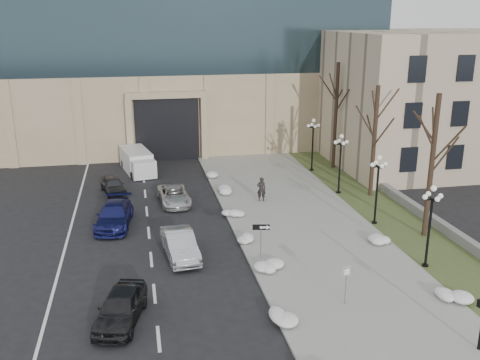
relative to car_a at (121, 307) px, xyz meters
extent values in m
plane|color=black|center=(8.07, -3.71, -0.75)|extent=(160.00, 160.00, 0.00)
cube|color=gray|center=(11.57, 10.29, -0.69)|extent=(9.00, 40.00, 0.12)
cube|color=gray|center=(7.07, 10.29, -0.68)|extent=(0.30, 40.00, 0.14)
cube|color=#3B4A25|center=(18.07, 10.29, -0.70)|extent=(4.00, 40.00, 0.10)
cube|color=gray|center=(20.07, 12.29, -0.40)|extent=(0.50, 30.00, 0.70)
cube|color=tan|center=(6.07, 38.29, 3.25)|extent=(40.00, 20.00, 8.00)
cube|color=black|center=(4.07, 29.29, 2.25)|extent=(6.00, 2.50, 6.00)
cube|color=tan|center=(4.07, 27.89, 5.55)|extent=(7.50, 0.60, 0.60)
cube|color=tan|center=(0.57, 27.89, 2.25)|extent=(0.60, 0.60, 6.00)
cube|color=tan|center=(7.57, 27.89, 2.25)|extent=(0.60, 0.60, 6.00)
cube|color=#BCAA8D|center=(30.07, 24.29, 5.25)|extent=(22.00, 18.00, 12.00)
cube|color=black|center=(22.07, 15.29, 1.75)|extent=(1.40, 0.25, 2.00)
cube|color=black|center=(26.07, 15.29, 1.75)|extent=(1.40, 0.25, 2.00)
cube|color=black|center=(22.07, 15.29, 5.25)|extent=(1.40, 0.25, 2.00)
cube|color=black|center=(26.07, 15.29, 5.25)|extent=(1.40, 0.25, 2.00)
cube|color=black|center=(22.07, 15.29, 8.75)|extent=(1.40, 0.25, 2.00)
cube|color=black|center=(26.07, 15.29, 8.75)|extent=(1.40, 0.25, 2.00)
imported|color=black|center=(0.00, 0.00, 0.00)|extent=(2.80, 4.68, 1.49)
imported|color=#A8A9B0|center=(3.24, 6.33, 0.02)|extent=(2.07, 4.76, 1.52)
imported|color=navy|center=(-0.57, 11.94, 0.01)|extent=(2.72, 5.40, 1.50)
imported|color=#BBBBBB|center=(3.63, 15.58, -0.12)|extent=(2.40, 4.66, 1.26)
imported|color=#313136|center=(-0.84, 19.03, -0.11)|extent=(2.35, 3.98, 1.27)
imported|color=black|center=(10.01, 14.57, 0.29)|extent=(0.75, 0.57, 1.83)
cube|color=silver|center=(1.03, 25.23, 0.20)|extent=(2.98, 5.02, 1.88)
cube|color=silver|center=(1.60, 22.47, 0.10)|extent=(2.24, 1.87, 1.50)
cylinder|color=black|center=(0.64, 22.46, -0.42)|extent=(0.36, 0.69, 0.66)
cylinder|color=black|center=(2.48, 22.84, -0.42)|extent=(0.36, 0.69, 0.66)
cylinder|color=black|center=(-0.18, 26.42, -0.42)|extent=(0.36, 0.69, 0.66)
cylinder|color=black|center=(1.66, 26.80, -0.42)|extent=(0.36, 0.69, 0.66)
cylinder|color=slate|center=(7.44, 3.97, 0.52)|extent=(0.06, 0.06, 2.54)
cube|color=black|center=(7.44, 3.97, 1.70)|extent=(0.92, 0.22, 0.31)
cube|color=white|center=(7.58, 3.91, 1.70)|extent=(0.43, 0.09, 0.12)
cone|color=white|center=(7.82, 3.86, 1.70)|extent=(0.26, 0.29, 0.25)
cylinder|color=slate|center=(10.46, -0.68, 0.26)|extent=(0.05, 0.05, 2.01)
cube|color=white|center=(10.46, -0.68, 1.08)|extent=(0.43, 0.15, 0.44)
cube|color=black|center=(10.47, -0.71, 1.08)|extent=(0.37, 0.11, 0.38)
cube|color=white|center=(10.47, -0.71, 1.08)|extent=(0.32, 0.09, 0.33)
cylinder|color=black|center=(14.53, -5.21, -0.70)|extent=(0.46, 0.46, 0.09)
ellipsoid|color=white|center=(7.26, -1.61, -0.45)|extent=(1.10, 1.60, 0.36)
ellipsoid|color=white|center=(7.74, 3.56, -0.45)|extent=(1.10, 1.60, 0.36)
ellipsoid|color=white|center=(7.41, 7.48, -0.45)|extent=(1.10, 1.60, 0.36)
ellipsoid|color=white|center=(7.42, 12.07, -0.45)|extent=(1.10, 1.60, 0.36)
ellipsoid|color=white|center=(7.70, 16.77, -0.45)|extent=(1.10, 1.60, 0.36)
ellipsoid|color=white|center=(7.21, 21.02, -0.45)|extent=(1.10, 1.60, 0.36)
ellipsoid|color=white|center=(15.70, -1.20, -0.45)|extent=(1.10, 1.60, 0.36)
ellipsoid|color=white|center=(15.41, 5.86, -0.45)|extent=(1.10, 1.60, 0.36)
cylinder|color=black|center=(16.37, 2.29, -0.65)|extent=(0.36, 0.36, 0.20)
cylinder|color=black|center=(16.37, 2.29, 1.25)|extent=(0.14, 0.14, 4.00)
cylinder|color=black|center=(16.37, 2.29, 3.25)|extent=(0.10, 0.90, 0.10)
cylinder|color=black|center=(16.37, 2.29, 3.25)|extent=(0.90, 0.10, 0.10)
sphere|color=silver|center=(16.37, 2.29, 3.85)|extent=(0.32, 0.32, 0.32)
sphere|color=silver|center=(16.82, 2.29, 3.40)|extent=(0.28, 0.28, 0.28)
sphere|color=silver|center=(15.92, 2.29, 3.40)|extent=(0.28, 0.28, 0.28)
sphere|color=silver|center=(16.37, 2.74, 3.40)|extent=(0.28, 0.28, 0.28)
sphere|color=silver|center=(16.37, 1.84, 3.40)|extent=(0.28, 0.28, 0.28)
cylinder|color=black|center=(16.37, 8.79, -0.65)|extent=(0.36, 0.36, 0.20)
cylinder|color=black|center=(16.37, 8.79, 1.25)|extent=(0.14, 0.14, 4.00)
cylinder|color=black|center=(16.37, 8.79, 3.25)|extent=(0.10, 0.90, 0.10)
cylinder|color=black|center=(16.37, 8.79, 3.25)|extent=(0.90, 0.10, 0.10)
sphere|color=silver|center=(16.37, 8.79, 3.85)|extent=(0.32, 0.32, 0.32)
sphere|color=silver|center=(16.82, 8.79, 3.40)|extent=(0.28, 0.28, 0.28)
sphere|color=silver|center=(15.92, 8.79, 3.40)|extent=(0.28, 0.28, 0.28)
sphere|color=silver|center=(16.37, 9.24, 3.40)|extent=(0.28, 0.28, 0.28)
sphere|color=silver|center=(16.37, 8.34, 3.40)|extent=(0.28, 0.28, 0.28)
cylinder|color=black|center=(16.37, 15.29, -0.65)|extent=(0.36, 0.36, 0.20)
cylinder|color=black|center=(16.37, 15.29, 1.25)|extent=(0.14, 0.14, 4.00)
cylinder|color=black|center=(16.37, 15.29, 3.25)|extent=(0.10, 0.90, 0.10)
cylinder|color=black|center=(16.37, 15.29, 3.25)|extent=(0.90, 0.10, 0.10)
sphere|color=silver|center=(16.37, 15.29, 3.85)|extent=(0.32, 0.32, 0.32)
sphere|color=silver|center=(16.82, 15.29, 3.40)|extent=(0.28, 0.28, 0.28)
sphere|color=silver|center=(15.92, 15.29, 3.40)|extent=(0.28, 0.28, 0.28)
sphere|color=silver|center=(16.37, 15.74, 3.40)|extent=(0.28, 0.28, 0.28)
sphere|color=silver|center=(16.37, 14.84, 3.40)|extent=(0.28, 0.28, 0.28)
cylinder|color=black|center=(16.37, 21.79, -0.65)|extent=(0.36, 0.36, 0.20)
cylinder|color=black|center=(16.37, 21.79, 1.25)|extent=(0.14, 0.14, 4.00)
cylinder|color=black|center=(16.37, 21.79, 3.25)|extent=(0.10, 0.90, 0.10)
cylinder|color=black|center=(16.37, 21.79, 3.25)|extent=(0.90, 0.10, 0.10)
sphere|color=silver|center=(16.37, 21.79, 3.85)|extent=(0.32, 0.32, 0.32)
sphere|color=silver|center=(16.82, 21.79, 3.40)|extent=(0.28, 0.28, 0.28)
sphere|color=silver|center=(15.92, 21.79, 3.40)|extent=(0.28, 0.28, 0.28)
sphere|color=silver|center=(16.37, 22.24, 3.40)|extent=(0.28, 0.28, 0.28)
sphere|color=silver|center=(16.37, 21.34, 3.40)|extent=(0.28, 0.28, 0.28)
cylinder|color=black|center=(18.57, 6.29, 3.75)|extent=(0.32, 0.32, 9.00)
cylinder|color=black|center=(18.57, 14.29, 3.50)|extent=(0.32, 0.32, 8.50)
cylinder|color=black|center=(18.57, 22.29, 4.00)|extent=(0.32, 0.32, 9.50)
camera|label=1|loc=(1.11, -21.96, 12.55)|focal=40.00mm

